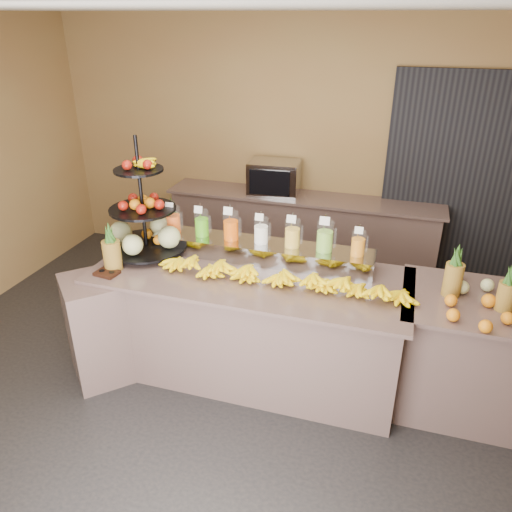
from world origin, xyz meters
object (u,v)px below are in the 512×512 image
at_px(banana_heap, 282,274).
at_px(condiment_caddy, 107,273).
at_px(right_fruit_pile, 476,299).
at_px(fruit_stand, 150,225).
at_px(oven_warmer, 274,178).
at_px(pitcher_tray, 261,251).

relative_size(banana_heap, condiment_caddy, 11.56).
bearing_deg(condiment_caddy, right_fruit_pile, 6.46).
xyz_separation_m(fruit_stand, oven_warmer, (0.59, 1.81, -0.06)).
relative_size(pitcher_tray, fruit_stand, 1.86).
height_order(banana_heap, fruit_stand, fruit_stand).
bearing_deg(banana_heap, condiment_caddy, -168.67).
bearing_deg(banana_heap, pitcher_tray, 127.85).
relative_size(condiment_caddy, right_fruit_pile, 0.37).
xyz_separation_m(condiment_caddy, right_fruit_pile, (2.70, 0.31, 0.07)).
bearing_deg(condiment_caddy, fruit_stand, 73.06).
distance_m(banana_heap, oven_warmer, 2.11).
xyz_separation_m(fruit_stand, condiment_caddy, (-0.14, -0.48, -0.24)).
relative_size(banana_heap, right_fruit_pile, 4.26).
height_order(banana_heap, oven_warmer, oven_warmer).
height_order(fruit_stand, right_fruit_pile, fruit_stand).
relative_size(fruit_stand, right_fruit_pile, 2.11).
xyz_separation_m(pitcher_tray, right_fruit_pile, (1.63, -0.31, 0.00)).
xyz_separation_m(fruit_stand, right_fruit_pile, (2.56, -0.17, -0.17)).
height_order(banana_heap, right_fruit_pile, right_fruit_pile).
xyz_separation_m(pitcher_tray, oven_warmer, (-0.34, 1.67, 0.11)).
distance_m(pitcher_tray, fruit_stand, 0.96).
bearing_deg(banana_heap, right_fruit_pile, 1.54).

